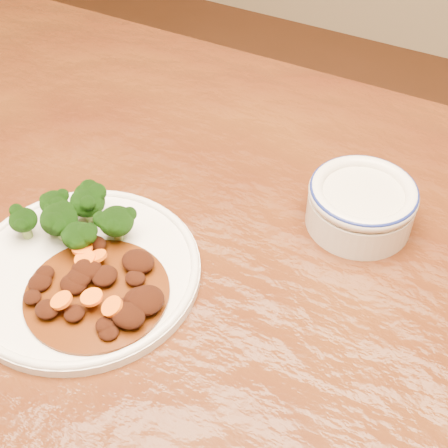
% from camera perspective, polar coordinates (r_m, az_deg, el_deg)
% --- Properties ---
extents(dining_table, '(1.50, 0.90, 0.75)m').
position_cam_1_polar(dining_table, '(0.76, 1.37, -8.82)').
color(dining_table, '#4D270D').
rests_on(dining_table, ground).
extents(dinner_plate, '(0.26, 0.26, 0.02)m').
position_cam_1_polar(dinner_plate, '(0.71, -12.78, -4.19)').
color(dinner_plate, white).
rests_on(dinner_plate, dining_table).
extents(broccoli_florets, '(0.13, 0.09, 0.05)m').
position_cam_1_polar(broccoli_florets, '(0.73, -13.50, 0.65)').
color(broccoli_florets, '#84A354').
rests_on(broccoli_florets, dinner_plate).
extents(mince_stew, '(0.15, 0.15, 0.03)m').
position_cam_1_polar(mince_stew, '(0.67, -10.70, -5.81)').
color(mince_stew, '#4F2008').
rests_on(mince_stew, dinner_plate).
extents(dip_bowl, '(0.13, 0.13, 0.06)m').
position_cam_1_polar(dip_bowl, '(0.75, 12.44, 1.87)').
color(dip_bowl, silver).
rests_on(dip_bowl, dining_table).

